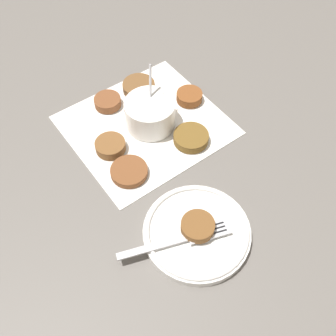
% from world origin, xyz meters
% --- Properties ---
extents(ground_plane, '(4.00, 4.00, 0.00)m').
position_xyz_m(ground_plane, '(0.00, 0.00, 0.00)').
color(ground_plane, '#605B56').
extents(napkin, '(0.34, 0.32, 0.00)m').
position_xyz_m(napkin, '(-0.02, 0.00, 0.00)').
color(napkin, white).
rests_on(napkin, ground_plane).
extents(sauce_bowl, '(0.11, 0.10, 0.12)m').
position_xyz_m(sauce_bowl, '(-0.01, -0.01, 0.03)').
color(sauce_bowl, white).
rests_on(sauce_bowl, napkin).
extents(fritter_0, '(0.07, 0.07, 0.01)m').
position_xyz_m(fritter_0, '(-0.13, -0.07, 0.01)').
color(fritter_0, brown).
rests_on(fritter_0, napkin).
extents(fritter_1, '(0.06, 0.06, 0.02)m').
position_xyz_m(fritter_1, '(-0.04, 0.10, 0.01)').
color(fritter_1, brown).
rests_on(fritter_1, napkin).
extents(fritter_2, '(0.07, 0.07, 0.02)m').
position_xyz_m(fritter_2, '(0.04, 0.09, 0.01)').
color(fritter_2, brown).
rests_on(fritter_2, napkin).
extents(fritter_3, '(0.06, 0.06, 0.02)m').
position_xyz_m(fritter_3, '(-0.11, 0.00, 0.01)').
color(fritter_3, brown).
rests_on(fritter_3, napkin).
extents(fritter_4, '(0.06, 0.06, 0.02)m').
position_xyz_m(fritter_4, '(0.10, -0.01, 0.01)').
color(fritter_4, brown).
rests_on(fritter_4, napkin).
extents(fritter_5, '(0.07, 0.07, 0.02)m').
position_xyz_m(fritter_5, '(0.02, -0.10, 0.01)').
color(fritter_5, brown).
rests_on(fritter_5, napkin).
extents(serving_plate, '(0.18, 0.18, 0.02)m').
position_xyz_m(serving_plate, '(-0.13, -0.25, 0.01)').
color(serving_plate, white).
rests_on(serving_plate, ground_plane).
extents(fritter_on_plate, '(0.06, 0.06, 0.02)m').
position_xyz_m(fritter_on_plate, '(-0.13, -0.25, 0.03)').
color(fritter_on_plate, brown).
rests_on(fritter_on_plate, serving_plate).
extents(fork, '(0.18, 0.11, 0.00)m').
position_xyz_m(fork, '(-0.15, -0.24, 0.02)').
color(fork, silver).
rests_on(fork, serving_plate).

